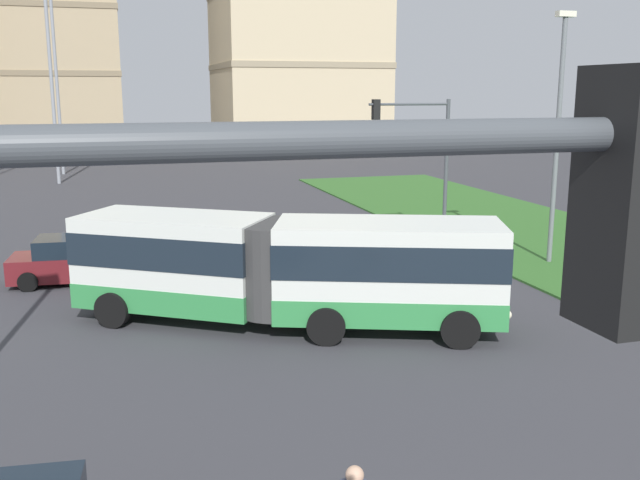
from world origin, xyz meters
TOP-DOWN VIEW (x-y plane):
  - articulated_bus at (-0.33, 13.63)m, footprint 11.57×7.50m
  - car_maroon_sedan at (-6.04, 20.08)m, footprint 4.54×2.34m
  - flower_planter_4 at (9.06, 12.06)m, footprint 1.10×0.56m
  - traffic_light_far_right at (7.54, 22.00)m, footprint 3.55×0.28m
  - streetlight_median at (10.96, 17.76)m, footprint 0.70×0.28m

SIDE VIEW (x-z plane):
  - flower_planter_4 at x=9.06m, z-range 0.06..0.80m
  - car_maroon_sedan at x=-6.04m, z-range -0.04..1.54m
  - articulated_bus at x=-0.33m, z-range 0.15..3.15m
  - traffic_light_far_right at x=7.54m, z-range 1.12..7.20m
  - streetlight_median at x=10.96m, z-range 0.44..9.61m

